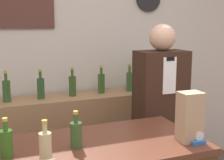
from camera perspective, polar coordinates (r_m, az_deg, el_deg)
The scene contains 14 objects.
back_wall at distance 3.22m, azimuth -8.10°, elevation 4.82°, with size 5.20×0.09×2.70m.
back_shelf at distance 3.21m, azimuth -5.19°, elevation -11.20°, with size 2.18×0.38×0.97m.
shopkeeper at distance 2.72m, azimuth 8.74°, elevation -7.66°, with size 0.42×0.26×1.66m.
potted_plant at distance 3.32m, azimuth 6.60°, elevation 1.32°, with size 0.23×0.23×0.32m.
paper_bag at distance 1.91m, azimuth 14.06°, elevation -6.55°, with size 0.14×0.11×0.30m.
tape_dispenser at distance 1.93m, azimuth 15.38°, elevation -10.47°, with size 0.09×0.06×0.07m.
counter_bottle_1 at distance 1.75m, azimuth -18.75°, elevation -10.76°, with size 0.07×0.07×0.21m.
counter_bottle_2 at distance 1.66m, azimuth -12.09°, elevation -11.57°, with size 0.07×0.07×0.21m.
counter_bottle_3 at distance 1.79m, azimuth -6.59°, elevation -9.76°, with size 0.07×0.07×0.21m.
shelf_bottle_1 at distance 2.93m, azimuth -18.73°, elevation -1.79°, with size 0.07×0.07×0.28m.
shelf_bottle_2 at distance 2.96m, azimuth -12.90°, elevation -1.37°, with size 0.07×0.07×0.28m.
shelf_bottle_3 at distance 3.02m, azimuth -7.24°, elevation -0.95°, with size 0.07×0.07×0.28m.
shelf_bottle_4 at distance 3.13m, azimuth -1.96°, elevation -0.49°, with size 0.07×0.07×0.28m.
shelf_bottle_5 at distance 3.22m, azimuth 3.23°, elevation -0.18°, with size 0.07×0.07×0.28m.
Camera 1 is at (-0.76, -1.12, 1.67)m, focal length 50.00 mm.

